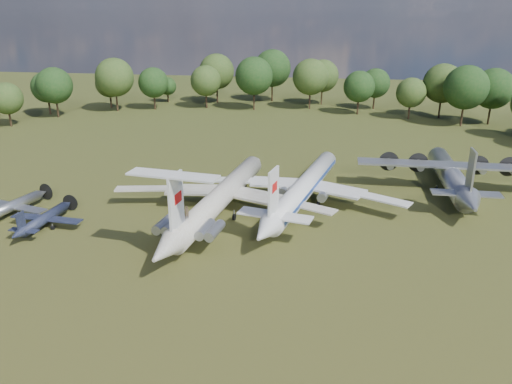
% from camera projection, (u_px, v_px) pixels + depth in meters
% --- Properties ---
extents(ground, '(300.00, 300.00, 0.00)m').
position_uv_depth(ground, '(209.00, 209.00, 75.84)').
color(ground, '#233C14').
rests_on(ground, ground).
extents(il62_airliner, '(39.89, 48.61, 4.35)m').
position_uv_depth(il62_airliner, '(221.00, 200.00, 73.30)').
color(il62_airliner, beige).
rests_on(il62_airliner, ground).
extents(tu104_jet, '(40.59, 48.74, 4.28)m').
position_uv_depth(tu104_jet, '(304.00, 191.00, 77.09)').
color(tu104_jet, silver).
rests_on(tu104_jet, ground).
extents(an12_transport, '(30.55, 34.06, 4.44)m').
position_uv_depth(an12_transport, '(450.00, 179.00, 82.23)').
color(an12_transport, '#93959A').
rests_on(an12_transport, ground).
extents(small_prop_west, '(11.59, 15.03, 2.08)m').
position_uv_depth(small_prop_west, '(45.00, 221.00, 69.02)').
color(small_prop_west, black).
rests_on(small_prop_west, ground).
extents(small_prop_northwest, '(14.58, 17.50, 2.23)m').
position_uv_depth(small_prop_northwest, '(12.00, 209.00, 73.04)').
color(small_prop_northwest, '#A6A8AE').
rests_on(small_prop_northwest, ground).
extents(person_on_il62, '(0.68, 0.52, 1.65)m').
position_uv_depth(person_on_il62, '(187.00, 212.00, 61.31)').
color(person_on_il62, olive).
rests_on(person_on_il62, il62_airliner).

